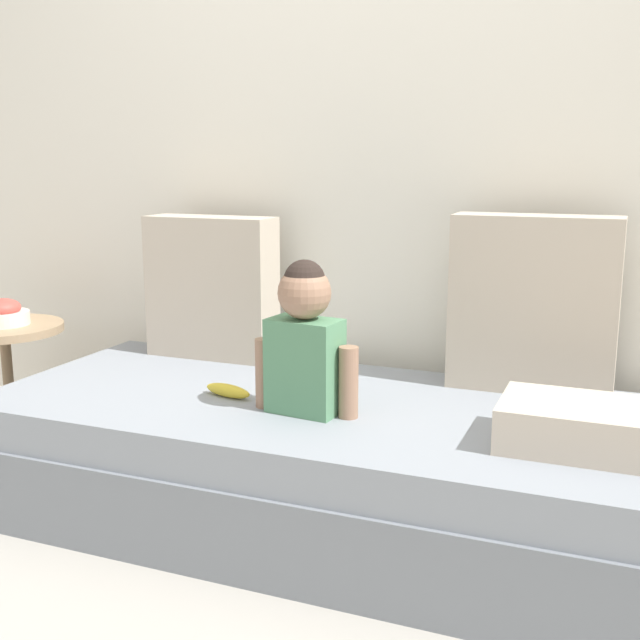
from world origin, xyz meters
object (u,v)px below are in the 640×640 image
object	(u,v)px
folded_blanket	(581,426)
side_table	(6,352)
couch	(320,461)
throw_pillow_left	(212,287)
throw_pillow_right	(533,304)
banana	(228,391)
fruit_bowl	(3,314)
toddler	(306,337)

from	to	relation	value
folded_blanket	side_table	size ratio (longest dim) A/B	0.83
couch	throw_pillow_left	distance (m)	0.81
couch	throw_pillow_right	distance (m)	0.82
couch	banana	world-z (taller)	banana
couch	throw_pillow_left	world-z (taller)	throw_pillow_left
folded_blanket	banana	bearing A→B (deg)	177.48
folded_blanket	fruit_bowl	size ratio (longest dim) A/B	2.06
couch	banana	distance (m)	0.36
couch	throw_pillow_left	xyz separation A→B (m)	(-0.57, 0.36, 0.45)
couch	side_table	xyz separation A→B (m)	(-1.35, 0.13, 0.19)
folded_blanket	toddler	bearing A→B (deg)	179.82
throw_pillow_right	folded_blanket	bearing A→B (deg)	-68.54
banana	folded_blanket	size ratio (longest dim) A/B	0.42
throw_pillow_right	toddler	size ratio (longest dim) A/B	1.24
fruit_bowl	folded_blanket	bearing A→B (deg)	-6.66
throw_pillow_right	fruit_bowl	world-z (taller)	throw_pillow_right
banana	throw_pillow_left	bearing A→B (deg)	124.37
couch	side_table	size ratio (longest dim) A/B	4.30
side_table	fruit_bowl	size ratio (longest dim) A/B	2.50
couch	fruit_bowl	size ratio (longest dim) A/B	10.73
toddler	folded_blanket	size ratio (longest dim) A/B	1.11
throw_pillow_right	side_table	size ratio (longest dim) A/B	1.14
throw_pillow_left	side_table	size ratio (longest dim) A/B	1.07
throw_pillow_right	side_table	bearing A→B (deg)	-173.10
toddler	side_table	xyz separation A→B (m)	(-1.35, 0.24, -0.23)
couch	banana	size ratio (longest dim) A/B	12.23
toddler	fruit_bowl	distance (m)	1.37
side_table	banana	bearing A→B (deg)	-10.60
folded_blanket	side_table	xyz separation A→B (m)	(-2.11, 0.25, -0.06)
fruit_bowl	throw_pillow_left	bearing A→B (deg)	16.68
toddler	side_table	bearing A→B (deg)	169.77
throw_pillow_left	toddler	distance (m)	0.75
couch	side_table	distance (m)	1.37
throw_pillow_right	banana	size ratio (longest dim) A/B	3.24
couch	banana	xyz separation A→B (m)	(-0.28, -0.07, 0.21)
couch	folded_blanket	world-z (taller)	folded_blanket
throw_pillow_left	side_table	world-z (taller)	throw_pillow_left
toddler	folded_blanket	distance (m)	0.77
banana	side_table	bearing A→B (deg)	169.40
throw_pillow_left	banana	world-z (taller)	throw_pillow_left
throw_pillow_right	toddler	bearing A→B (deg)	-140.11
throw_pillow_left	folded_blanket	bearing A→B (deg)	-19.75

